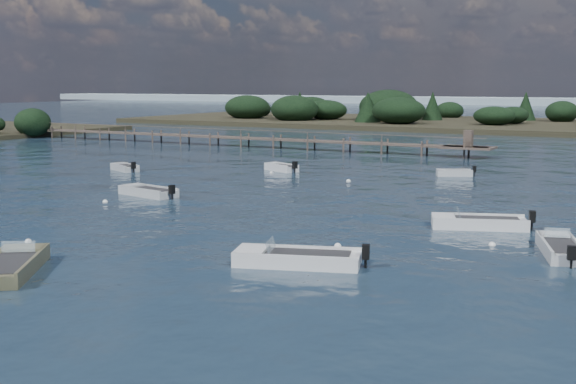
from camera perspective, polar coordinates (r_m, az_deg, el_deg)
The scene contains 17 objects.
ground at distance 85.36m, azimuth 13.49°, elevation 3.50°, with size 400.00×400.00×0.00m, color #142230.
tender_far_grey_b at distance 58.12m, azimuth 13.01°, elevation 1.38°, with size 3.03×2.12×1.04m.
dinghy_mid_grey at distance 47.58m, azimuth -10.99°, elevation -0.10°, with size 4.68×2.41×1.16m.
dinghy_extra_a at distance 32.89m, azimuth 20.73°, elevation -4.36°, with size 2.74×4.81×1.20m.
dinghy_near_olive at distance 29.78m, azimuth -21.00°, elevation -5.67°, with size 4.23×5.06×1.28m.
tender_far_white at distance 59.89m, azimuth -0.52°, elevation 1.84°, with size 3.56×2.41×1.21m.
tender_far_grey at distance 61.59m, azimuth -12.77°, elevation 1.80°, with size 3.48×2.47×1.13m.
dinghy_mid_white_b at distance 37.57m, azimuth 14.83°, elevation -2.52°, with size 5.09×3.25×1.25m.
dinghy_mid_white_a at distance 29.01m, azimuth 0.71°, elevation -5.47°, with size 5.44×3.36×1.26m.
buoy_b at distance 32.34m, azimuth 3.95°, elevation -4.32°, with size 0.32×0.32×0.32m, color silver.
buoy_c at distance 45.61m, azimuth -14.25°, elevation -0.78°, with size 0.32×0.32×0.32m, color silver.
buoy_d at distance 33.77m, azimuth 15.83°, elevation -4.07°, with size 0.32×0.32×0.32m, color silver.
buoy_e at distance 53.73m, azimuth 4.80°, elevation 0.84°, with size 0.32×0.32×0.32m, color silver.
buoy_extra_a at distance 35.20m, azimuth -19.83°, elevation -3.75°, with size 0.32×0.32×0.32m, color silver.
buoy_extra_b at distance 58.51m, azimuth -1.31°, elevation 1.50°, with size 0.32×0.32×0.32m, color silver.
jetty at distance 83.03m, azimuth -3.44°, elevation 4.27°, with size 64.50×3.20×3.40m.
distant_haze at distance 276.07m, azimuth 4.78°, elevation 7.06°, with size 280.00×20.00×2.40m, color #859AA5.
Camera 1 is at (22.40, -22.05, 7.21)m, focal length 45.00 mm.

